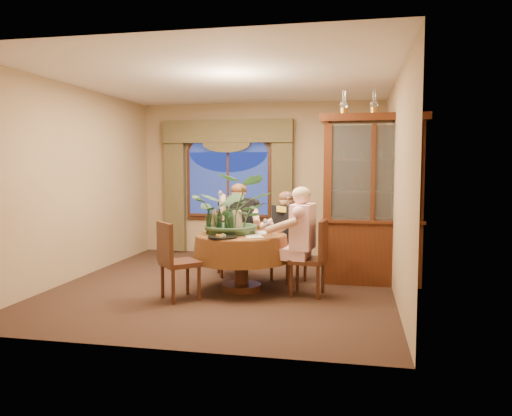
% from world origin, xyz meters
% --- Properties ---
extents(floor, '(5.00, 5.00, 0.00)m').
position_xyz_m(floor, '(0.00, 0.00, 0.00)').
color(floor, black).
rests_on(floor, ground).
extents(wall_back, '(4.50, 0.00, 4.50)m').
position_xyz_m(wall_back, '(0.00, 2.50, 1.40)').
color(wall_back, '#907450').
rests_on(wall_back, ground).
extents(wall_right, '(0.00, 5.00, 5.00)m').
position_xyz_m(wall_right, '(2.25, 0.00, 1.40)').
color(wall_right, '#907450').
rests_on(wall_right, ground).
extents(ceiling, '(5.00, 5.00, 0.00)m').
position_xyz_m(ceiling, '(0.00, 0.00, 2.80)').
color(ceiling, white).
rests_on(ceiling, wall_back).
extents(window, '(1.62, 0.10, 1.32)m').
position_xyz_m(window, '(-0.60, 2.43, 1.30)').
color(window, navy).
rests_on(window, wall_back).
extents(arched_transom, '(1.60, 0.06, 0.44)m').
position_xyz_m(arched_transom, '(-0.60, 2.43, 2.08)').
color(arched_transom, navy).
rests_on(arched_transom, wall_back).
extents(drapery_left, '(0.38, 0.14, 2.32)m').
position_xyz_m(drapery_left, '(-1.63, 2.38, 1.18)').
color(drapery_left, '#443C22').
rests_on(drapery_left, floor).
extents(drapery_right, '(0.38, 0.14, 2.32)m').
position_xyz_m(drapery_right, '(0.43, 2.38, 1.18)').
color(drapery_right, '#443C22').
rests_on(drapery_right, floor).
extents(swag_valance, '(2.45, 0.16, 0.42)m').
position_xyz_m(swag_valance, '(-0.60, 2.35, 2.28)').
color(swag_valance, '#443C22').
rests_on(swag_valance, wall_back).
extents(dining_table, '(1.35, 1.35, 0.75)m').
position_xyz_m(dining_table, '(0.27, -0.25, 0.38)').
color(dining_table, maroon).
rests_on(dining_table, floor).
extents(china_cabinet, '(1.45, 0.57, 2.35)m').
position_xyz_m(china_cabinet, '(1.97, 0.52, 1.18)').
color(china_cabinet, '#37170C').
rests_on(china_cabinet, floor).
extents(oil_lamp_left, '(0.11, 0.11, 0.34)m').
position_xyz_m(oil_lamp_left, '(1.56, 0.52, 2.52)').
color(oil_lamp_left, '#A5722D').
rests_on(oil_lamp_left, china_cabinet).
extents(oil_lamp_center, '(0.11, 0.11, 0.34)m').
position_xyz_m(oil_lamp_center, '(1.97, 0.52, 2.52)').
color(oil_lamp_center, '#A5722D').
rests_on(oil_lamp_center, china_cabinet).
extents(oil_lamp_right, '(0.11, 0.11, 0.34)m').
position_xyz_m(oil_lamp_right, '(2.38, 0.52, 2.52)').
color(oil_lamp_right, '#A5722D').
rests_on(oil_lamp_right, china_cabinet).
extents(chair_right, '(0.47, 0.47, 0.96)m').
position_xyz_m(chair_right, '(1.16, -0.36, 0.48)').
color(chair_right, black).
rests_on(chair_right, floor).
extents(chair_back_right, '(0.59, 0.59, 0.96)m').
position_xyz_m(chair_back_right, '(0.82, 0.39, 0.48)').
color(chair_back_right, black).
rests_on(chair_back_right, floor).
extents(chair_back, '(0.55, 0.55, 0.96)m').
position_xyz_m(chair_back, '(-0.08, 0.59, 0.48)').
color(chair_back, black).
rests_on(chair_back, floor).
extents(chair_front_left, '(0.59, 0.59, 0.96)m').
position_xyz_m(chair_front_left, '(-0.36, -0.85, 0.48)').
color(chair_front_left, black).
rests_on(chair_front_left, floor).
extents(person_pink, '(0.52, 0.56, 1.39)m').
position_xyz_m(person_pink, '(1.10, -0.36, 0.70)').
color(person_pink, '#F6C0CD').
rests_on(person_pink, floor).
extents(person_back, '(0.60, 0.57, 1.39)m').
position_xyz_m(person_back, '(0.05, 0.55, 0.70)').
color(person_back, black).
rests_on(person_back, floor).
extents(person_scarf, '(0.63, 0.62, 1.29)m').
position_xyz_m(person_scarf, '(0.79, 0.41, 0.65)').
color(person_scarf, black).
rests_on(person_scarf, floor).
extents(stoneware_vase, '(0.16, 0.16, 0.30)m').
position_xyz_m(stoneware_vase, '(0.18, -0.12, 0.90)').
color(stoneware_vase, '#8F7859').
rests_on(stoneware_vase, dining_table).
extents(centerpiece_plant, '(1.08, 1.20, 0.94)m').
position_xyz_m(centerpiece_plant, '(0.17, -0.16, 1.42)').
color(centerpiece_plant, '#335334').
rests_on(centerpiece_plant, dining_table).
extents(olive_bowl, '(0.17, 0.17, 0.05)m').
position_xyz_m(olive_bowl, '(0.33, -0.32, 0.78)').
color(olive_bowl, '#495A2D').
rests_on(olive_bowl, dining_table).
extents(cheese_platter, '(0.37, 0.37, 0.02)m').
position_xyz_m(cheese_platter, '(0.12, -0.64, 0.76)').
color(cheese_platter, black).
rests_on(cheese_platter, dining_table).
extents(wine_bottle_0, '(0.07, 0.07, 0.33)m').
position_xyz_m(wine_bottle_0, '(-0.03, -0.24, 0.92)').
color(wine_bottle_0, black).
rests_on(wine_bottle_0, dining_table).
extents(wine_bottle_1, '(0.07, 0.07, 0.33)m').
position_xyz_m(wine_bottle_1, '(-0.11, -0.18, 0.92)').
color(wine_bottle_1, tan).
rests_on(wine_bottle_1, dining_table).
extents(wine_bottle_2, '(0.07, 0.07, 0.33)m').
position_xyz_m(wine_bottle_2, '(0.16, -0.34, 0.92)').
color(wine_bottle_2, black).
rests_on(wine_bottle_2, dining_table).
extents(wine_bottle_3, '(0.07, 0.07, 0.33)m').
position_xyz_m(wine_bottle_3, '(-0.14, -0.36, 0.92)').
color(wine_bottle_3, black).
rests_on(wine_bottle_3, dining_table).
extents(wine_bottle_4, '(0.07, 0.07, 0.33)m').
position_xyz_m(wine_bottle_4, '(0.04, -0.10, 0.92)').
color(wine_bottle_4, black).
rests_on(wine_bottle_4, dining_table).
extents(tasting_paper_0, '(0.30, 0.35, 0.00)m').
position_xyz_m(tasting_paper_0, '(0.48, -0.43, 0.75)').
color(tasting_paper_0, white).
rests_on(tasting_paper_0, dining_table).
extents(tasting_paper_1, '(0.30, 0.35, 0.00)m').
position_xyz_m(tasting_paper_1, '(0.53, -0.08, 0.75)').
color(tasting_paper_1, white).
rests_on(tasting_paper_1, dining_table).
extents(wine_glass_person_pink, '(0.07, 0.07, 0.18)m').
position_xyz_m(wine_glass_person_pink, '(0.69, -0.31, 0.84)').
color(wine_glass_person_pink, silver).
rests_on(wine_glass_person_pink, dining_table).
extents(wine_glass_person_back, '(0.07, 0.07, 0.18)m').
position_xyz_m(wine_glass_person_back, '(0.16, 0.16, 0.84)').
color(wine_glass_person_back, silver).
rests_on(wine_glass_person_back, dining_table).
extents(wine_glass_person_scarf, '(0.07, 0.07, 0.18)m').
position_xyz_m(wine_glass_person_scarf, '(0.53, 0.08, 0.84)').
color(wine_glass_person_scarf, silver).
rests_on(wine_glass_person_scarf, dining_table).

